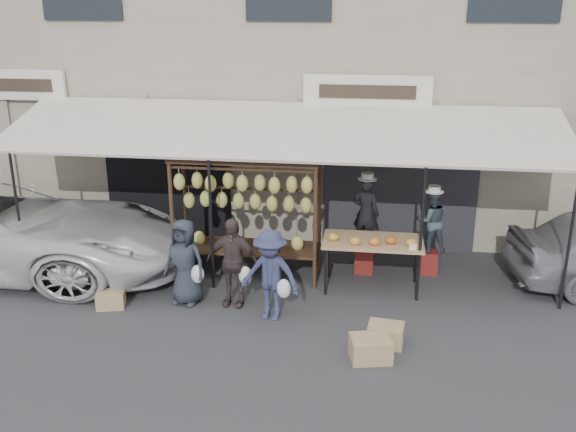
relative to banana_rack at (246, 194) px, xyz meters
name	(u,v)px	position (x,y,z in m)	size (l,w,h in m)	color
ground_plane	(258,322)	(0.50, -1.70, -1.57)	(90.00, 90.00, 0.00)	#2D2D30
shophouse	(307,50)	(0.50, 4.79, 2.08)	(24.00, 6.15, 7.30)	tan
awning	(280,131)	(0.51, 0.58, 1.00)	(10.00, 2.35, 2.92)	beige
banana_rack	(246,194)	(0.00, 0.00, 0.00)	(2.60, 0.90, 2.24)	black
produce_table	(373,243)	(2.23, -0.23, -0.70)	(1.70, 0.90, 1.04)	tan
vendor_left	(366,213)	(2.09, 0.50, -0.43)	(0.49, 0.32, 1.34)	black
vendor_right	(432,221)	(3.26, 0.61, -0.55)	(0.57, 0.44, 1.17)	#3E4855
customer_left	(185,262)	(-0.80, -1.18, -0.84)	(0.71, 0.46, 1.46)	#262C36
customer_mid	(232,262)	(-0.01, -1.13, -0.82)	(0.88, 0.37, 1.50)	#413633
customer_right	(270,275)	(0.68, -1.53, -0.83)	(0.96, 0.55, 1.48)	#2F3355
stool_left	(364,260)	(2.09, 0.50, -1.33)	(0.34, 0.34, 0.47)	maroon
stool_right	(429,262)	(3.26, 0.61, -1.35)	(0.31, 0.31, 0.43)	maroon
crate_near_a	(371,349)	(2.27, -2.54, -1.40)	(0.56, 0.42, 0.34)	tan
crate_near_b	(386,334)	(2.47, -2.08, -1.41)	(0.51, 0.39, 0.31)	tan
crate_far	(111,299)	(-1.98, -1.51, -1.43)	(0.45, 0.34, 0.27)	tan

